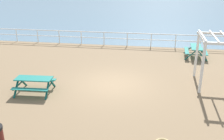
{
  "coord_description": "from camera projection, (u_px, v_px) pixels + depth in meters",
  "views": [
    {
      "loc": [
        1.87,
        -12.59,
        5.71
      ],
      "look_at": [
        -0.07,
        0.03,
        0.8
      ],
      "focal_mm": 41.37,
      "sensor_mm": 36.0,
      "label": 1
    }
  ],
  "objects": [
    {
      "name": "picnic_table_far_left",
      "position": [
        34.0,
        82.0,
        12.79
      ],
      "size": [
        1.88,
        1.63,
        0.8
      ],
      "rotation": [
        0.0,
        0.0,
        0.06
      ],
      "color": "#1E7A70",
      "rests_on": "ground"
    },
    {
      "name": "picnic_table_mid_centre",
      "position": [
        196.0,
        49.0,
        18.1
      ],
      "size": [
        1.65,
        1.9,
        0.8
      ],
      "rotation": [
        0.0,
        0.0,
        1.5
      ],
      "color": "#1E7A70",
      "rests_on": "ground"
    },
    {
      "name": "seaward_railing",
      "position": [
        127.0,
        37.0,
        20.81
      ],
      "size": [
        23.07,
        0.07,
        1.08
      ],
      "color": "white",
      "rests_on": "ground"
    },
    {
      "name": "ground_plane",
      "position": [
        113.0,
        86.0,
        13.97
      ],
      "size": [
        30.0,
        24.0,
        0.2
      ],
      "primitive_type": "cube",
      "color": "#846B4C"
    },
    {
      "name": "lattice_pergola",
      "position": [
        223.0,
        49.0,
        13.08
      ],
      "size": [
        2.49,
        2.61,
        2.7
      ],
      "rotation": [
        0.0,
        0.0,
        -0.02
      ],
      "color": "white",
      "rests_on": "ground"
    }
  ]
}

